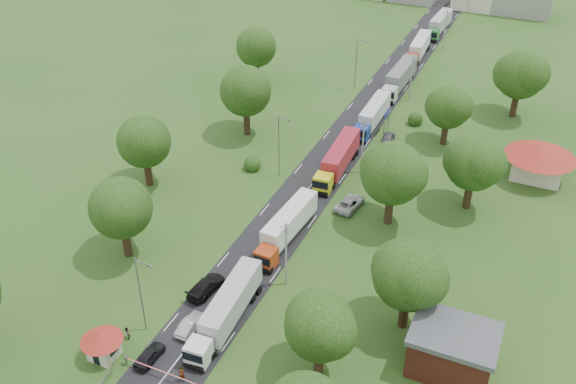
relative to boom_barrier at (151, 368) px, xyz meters
The scene contains 38 objects.
ground 25.05m from the boom_barrier, 86.89° to the left, with size 260.00×260.00×0.00m, color #274F1A.
road 45.03m from the boom_barrier, 88.27° to the left, with size 8.00×200.00×0.04m, color black.
boom_barrier is the anchor object (origin of this frame).
guard_booth 5.98m from the boom_barrier, behind, with size 4.40×4.40×3.45m.
info_sign 60.39m from the boom_barrier, 83.76° to the left, with size 0.12×3.10×4.10m.
pole_1 19.63m from the boom_barrier, 69.14° to the left, with size 1.60×0.24×9.00m.
pole_2 46.66m from the boom_barrier, 81.52° to the left, with size 1.60×0.24×9.00m.
pole_3 74.41m from the boom_barrier, 84.71° to the left, with size 1.60×0.24×9.00m.
pole_4 102.30m from the boom_barrier, 86.15° to the left, with size 1.60×0.24×9.00m.
lamp_0 7.91m from the boom_barrier, 128.59° to the left, with size 2.03×0.22×10.00m.
lamp_1 40.47m from the boom_barrier, 95.70° to the left, with size 2.03×0.22×10.00m.
lamp_2 75.25m from the boom_barrier, 93.05° to the left, with size 2.03×0.22×10.00m.
tree_2 17.86m from the boom_barrier, 24.96° to the left, with size 8.00×8.00×10.10m.
tree_3 28.11m from the boom_barrier, 38.79° to the left, with size 8.80×8.80×11.07m.
tree_4 38.62m from the boom_barrier, 67.81° to the left, with size 9.60×9.60×12.05m.
tree_5 49.47m from the boom_barrier, 61.59° to the left, with size 8.80×8.80×11.07m.
tree_6 62.58m from the boom_barrier, 74.79° to the left, with size 8.00×8.00×10.10m.
tree_7 79.63m from the boom_barrier, 71.37° to the left, with size 9.60×9.60×12.05m.
tree_10 21.36m from the boom_barrier, 132.02° to the left, with size 8.80×8.80×11.07m.
tree_11 37.10m from the boom_barrier, 124.41° to the left, with size 8.80×8.80×11.07m.
tree_12 52.73m from the boom_barrier, 106.28° to the left, with size 9.60×9.60×12.05m.
tree_13 73.99m from the boom_barrier, 107.90° to the left, with size 8.80×8.80×11.07m.
house_brick 30.34m from the boom_barrier, 25.42° to the left, with size 8.60×6.60×5.20m.
house_cream 63.37m from the boom_barrier, 60.31° to the left, with size 10.08×10.08×5.80m.
truck_0 10.23m from the boom_barrier, 69.04° to the left, with size 3.23×14.56×4.02m.
truck_1 26.21m from the boom_barrier, 82.60° to the left, with size 3.22×14.32×3.95m.
truck_2 44.94m from the boom_barrier, 85.41° to the left, with size 3.20×15.02×4.15m.
truck_3 61.51m from the boom_barrier, 86.50° to the left, with size 2.51×14.05×3.89m.
truck_4 78.37m from the boom_barrier, 87.30° to the left, with size 2.90×15.48×4.29m.
truck_5 95.69m from the boom_barrier, 88.19° to the left, with size 3.05×14.34×3.96m.
truck_6 112.85m from the boom_barrier, 88.18° to the left, with size 2.99×14.40×3.98m.
car_lane_front 1.97m from the boom_barrier, 130.03° to the left, with size 1.63×4.06×1.38m, color black.
car_lane_mid 7.01m from the boom_barrier, 87.08° to the left, with size 1.51×4.34×1.43m, color #ACB1B5.
car_lane_rear 13.05m from the boom_barrier, 95.21° to the left, with size 2.27×5.58×1.62m, color black.
car_verge_near 37.22m from the boom_barrier, 76.88° to the left, with size 2.57×5.57×1.55m, color #BABABA.
car_verge_far 57.43m from the boom_barrier, 82.10° to the left, with size 1.85×4.59×1.56m, color #4B4E52.
pedestrian_near 3.33m from the boom_barrier, ahead, with size 0.70×0.46×1.92m, color gray.
pedestrian_booth 5.95m from the boom_barrier, 149.74° to the left, with size 0.76×0.59×1.57m, color gray.
Camera 1 is at (29.19, -59.82, 51.23)m, focal length 40.00 mm.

